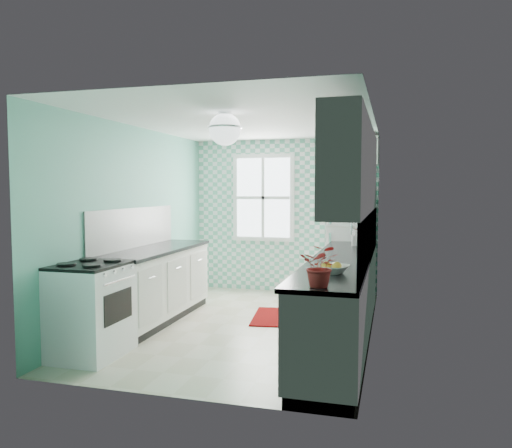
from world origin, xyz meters
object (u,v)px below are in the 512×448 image
(potted_plant, at_px, (321,266))
(fruit_bowl, at_px, (331,269))
(fridge, at_px, (350,249))
(stove, at_px, (91,308))
(sink, at_px, (349,251))
(ceiling_light, at_px, (225,129))
(microwave, at_px, (351,187))

(potted_plant, bearing_deg, fruit_bowl, 90.00)
(fridge, height_order, fruit_bowl, fridge)
(fridge, height_order, stove, fridge)
(stove, relative_size, sink, 1.75)
(ceiling_light, bearing_deg, fruit_bowl, -26.22)
(potted_plant, distance_m, microwave, 3.92)
(fridge, bearing_deg, fruit_bowl, -84.61)
(sink, bearing_deg, ceiling_light, -135.29)
(sink, relative_size, potted_plant, 1.61)
(fruit_bowl, bearing_deg, potted_plant, -90.00)
(stove, height_order, microwave, microwave)
(stove, xyz_separation_m, microwave, (2.31, 3.30, 1.24))
(potted_plant, bearing_deg, ceiling_light, 133.78)
(sink, distance_m, fruit_bowl, 1.77)
(fridge, bearing_deg, potted_plant, -84.89)
(fridge, relative_size, sink, 2.94)
(sink, bearing_deg, microwave, 94.03)
(stove, height_order, potted_plant, potted_plant)
(ceiling_light, distance_m, microwave, 2.90)
(ceiling_light, height_order, fruit_bowl, ceiling_light)
(stove, distance_m, fruit_bowl, 2.45)
(fridge, height_order, microwave, microwave)
(ceiling_light, bearing_deg, sink, 44.43)
(fridge, distance_m, sink, 1.45)
(fridge, distance_m, stove, 4.04)
(fridge, height_order, potted_plant, fridge)
(ceiling_light, xyz_separation_m, potted_plant, (1.20, -1.25, -1.22))
(potted_plant, height_order, microwave, microwave)
(ceiling_light, bearing_deg, potted_plant, -46.22)
(ceiling_light, distance_m, sink, 2.19)
(sink, height_order, microwave, microwave)
(stove, distance_m, sink, 3.07)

